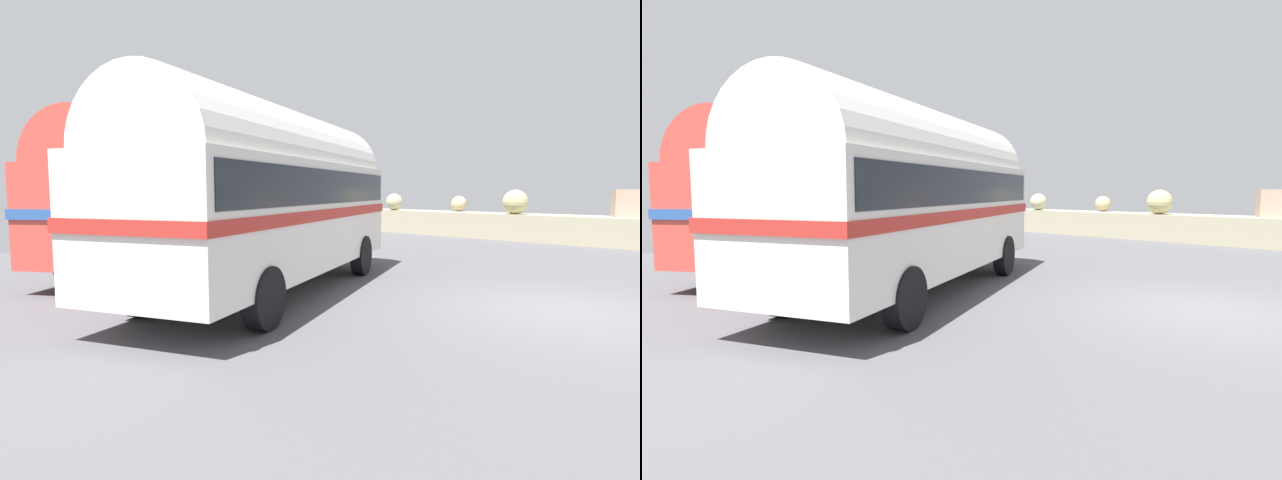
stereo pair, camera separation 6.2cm
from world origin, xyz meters
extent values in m
cube|color=#4F4E52|center=(0.00, 0.00, 0.01)|extent=(32.00, 26.00, 0.02)
sphere|color=tan|center=(-12.05, 11.31, 1.51)|extent=(0.82, 0.82, 0.82)
sphere|color=tan|center=(-9.05, 12.29, 1.46)|extent=(0.72, 0.72, 0.72)
sphere|color=tan|center=(-5.98, 11.41, 1.60)|extent=(1.01, 1.01, 1.01)
cube|color=tan|center=(-2.00, 12.14, 1.61)|extent=(1.40, 1.37, 1.02)
cylinder|color=black|center=(-6.92, -0.55, 0.50)|extent=(0.65, 0.99, 0.96)
cylinder|color=black|center=(-4.91, 0.36, 0.50)|extent=(0.65, 0.99, 0.96)
cylinder|color=black|center=(-4.78, -5.29, 0.50)|extent=(0.65, 0.99, 0.96)
cylinder|color=black|center=(-2.77, -4.38, 0.50)|extent=(0.65, 0.99, 0.96)
cube|color=silver|center=(-4.84, -2.46, 1.57)|extent=(5.64, 8.64, 2.10)
cylinder|color=silver|center=(-4.84, -2.46, 2.62)|extent=(5.32, 8.26, 2.20)
cube|color=#B42B23|center=(-4.84, -2.46, 1.63)|extent=(5.72, 8.74, 0.20)
cube|color=black|center=(-4.84, -2.46, 2.15)|extent=(5.54, 8.35, 0.64)
cube|color=silver|center=(-6.60, 1.43, 0.70)|extent=(2.14, 1.08, 0.28)
cylinder|color=black|center=(-11.80, -0.69, 0.50)|extent=(0.77, 0.95, 0.96)
cylinder|color=black|center=(-9.97, 0.55, 0.50)|extent=(0.77, 0.95, 0.96)
cylinder|color=black|center=(-8.88, -5.00, 0.50)|extent=(0.77, 0.95, 0.96)
cylinder|color=black|center=(-7.05, -3.77, 0.50)|extent=(0.77, 0.95, 0.96)
cube|color=#CF443A|center=(-9.42, -2.23, 1.57)|extent=(6.69, 8.30, 2.10)
cylinder|color=#CF443A|center=(-9.42, -2.23, 2.62)|extent=(6.34, 7.91, 2.20)
cube|color=#2B5496|center=(-9.42, -2.23, 1.63)|extent=(6.78, 8.40, 0.20)
cube|color=black|center=(-9.42, -2.23, 2.15)|extent=(6.54, 8.04, 0.64)
cube|color=silver|center=(-11.82, 1.31, 0.70)|extent=(1.98, 1.41, 0.28)
camera|label=1|loc=(2.96, -8.95, 2.09)|focal=28.17mm
camera|label=2|loc=(3.00, -8.91, 2.09)|focal=28.17mm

